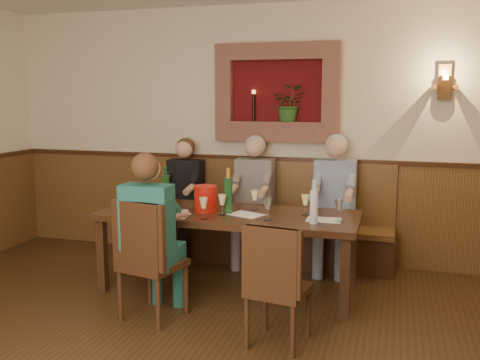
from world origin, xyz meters
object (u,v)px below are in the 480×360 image
at_px(chair_near_left, 152,284).
at_px(person_bench_mid, 253,212).
at_px(person_bench_left, 183,209).
at_px(wine_bottle_green_b, 166,190).
at_px(water_bottle, 314,206).
at_px(dining_table, 228,220).
at_px(person_chair_front, 153,250).
at_px(bench, 254,232).
at_px(wine_bottle_green_a, 228,195).
at_px(spittoon_bucket, 206,199).
at_px(chair_near_right, 277,309).
at_px(person_bench_right, 333,216).

bearing_deg(chair_near_left, person_bench_mid, 88.17).
xyz_separation_m(person_bench_left, wine_bottle_green_b, (0.15, -0.80, 0.36)).
bearing_deg(water_bottle, dining_table, 165.76).
bearing_deg(water_bottle, person_chair_front, -155.14).
bearing_deg(wine_bottle_green_b, person_bench_left, 100.75).
bearing_deg(bench, person_chair_front, -103.04).
distance_m(chair_near_left, water_bottle, 1.50).
relative_size(dining_table, chair_near_left, 2.37).
height_order(person_bench_mid, wine_bottle_green_a, person_bench_mid).
height_order(chair_near_left, person_bench_left, person_bench_left).
relative_size(dining_table, spittoon_bucket, 9.85).
height_order(chair_near_right, person_chair_front, person_chair_front).
bearing_deg(dining_table, person_bench_left, 133.56).
height_order(person_chair_front, wine_bottle_green_b, person_chair_front).
xyz_separation_m(dining_table, wine_bottle_green_a, (0.02, -0.04, 0.25)).
relative_size(person_bench_left, person_bench_right, 0.95).
xyz_separation_m(person_chair_front, wine_bottle_green_b, (-0.25, 0.82, 0.34)).
distance_m(dining_table, person_bench_mid, 0.84).
height_order(person_bench_left, person_bench_mid, person_bench_mid).
height_order(person_chair_front, spittoon_bucket, person_chair_front).
relative_size(dining_table, water_bottle, 6.38).
relative_size(person_bench_left, wine_bottle_green_a, 3.22).
height_order(chair_near_left, water_bottle, water_bottle).
relative_size(chair_near_left, spittoon_bucket, 4.15).
bearing_deg(dining_table, bench, 90.00).
height_order(chair_near_left, wine_bottle_green_a, wine_bottle_green_a).
height_order(person_bench_left, person_chair_front, person_chair_front).
xyz_separation_m(spittoon_bucket, wine_bottle_green_b, (-0.43, 0.07, 0.04)).
height_order(dining_table, water_bottle, water_bottle).
distance_m(dining_table, chair_near_right, 1.26).
distance_m(bench, person_chair_front, 1.78).
distance_m(person_chair_front, spittoon_bucket, 0.83).
height_order(person_bench_mid, person_bench_right, person_bench_right).
distance_m(chair_near_left, person_bench_mid, 1.72).
xyz_separation_m(bench, person_chair_front, (-0.40, -1.72, 0.24)).
xyz_separation_m(person_bench_left, person_chair_front, (0.40, -1.62, 0.01)).
relative_size(person_bench_left, spittoon_bucket, 5.55).
bearing_deg(person_bench_right, chair_near_right, -95.89).
distance_m(chair_near_right, person_bench_mid, 1.96).
relative_size(bench, spittoon_bucket, 12.31).
height_order(person_bench_mid, person_chair_front, person_bench_mid).
height_order(bench, person_bench_right, person_bench_right).
bearing_deg(person_bench_left, person_bench_mid, -0.12).
relative_size(person_chair_front, wine_bottle_green_a, 3.30).
bearing_deg(bench, wine_bottle_green_b, -125.74).
bearing_deg(water_bottle, bench, 125.68).
height_order(chair_near_right, water_bottle, water_bottle).
bearing_deg(chair_near_left, chair_near_right, 3.41).
distance_m(person_bench_right, spittoon_bucket, 1.42).
bearing_deg(person_bench_left, person_chair_front, -76.12).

